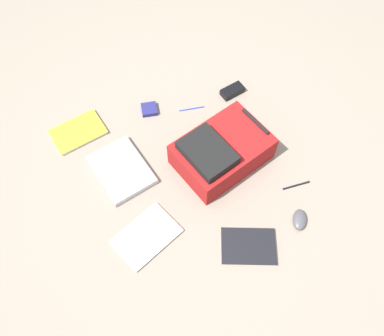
# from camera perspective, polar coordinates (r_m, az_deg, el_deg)

# --- Properties ---
(ground_plane) EXTENTS (3.60, 3.60, 0.00)m
(ground_plane) POSITION_cam_1_polar(r_m,az_deg,el_deg) (2.02, -0.52, -0.82)
(ground_plane) COLOR gray
(backpack) EXTENTS (0.37, 0.48, 0.19)m
(backpack) POSITION_cam_1_polar(r_m,az_deg,el_deg) (1.99, 4.00, 2.17)
(backpack) COLOR maroon
(backpack) RESTS_ON ground_plane
(laptop) EXTENTS (0.33, 0.27, 0.03)m
(laptop) POSITION_cam_1_polar(r_m,az_deg,el_deg) (2.04, -9.59, -0.25)
(laptop) COLOR #929296
(laptop) RESTS_ON ground_plane
(book_blue) EXTENTS (0.20, 0.27, 0.02)m
(book_blue) POSITION_cam_1_polar(r_m,az_deg,el_deg) (2.21, -15.25, 4.75)
(book_blue) COLOR silver
(book_blue) RESTS_ON ground_plane
(book_comic) EXTENTS (0.26, 0.29, 0.02)m
(book_comic) POSITION_cam_1_polar(r_m,az_deg,el_deg) (1.88, 7.68, -10.55)
(book_comic) COLOR silver
(book_comic) RESTS_ON ground_plane
(book_manual) EXTENTS (0.26, 0.32, 0.01)m
(book_manual) POSITION_cam_1_polar(r_m,az_deg,el_deg) (1.89, -6.24, -9.25)
(book_manual) COLOR silver
(book_manual) RESTS_ON ground_plane
(computer_mouse) EXTENTS (0.12, 0.11, 0.03)m
(computer_mouse) POSITION_cam_1_polar(r_m,az_deg,el_deg) (1.96, 14.46, -6.83)
(computer_mouse) COLOR #4C4C51
(computer_mouse) RESTS_ON ground_plane
(power_brick) EXTENTS (0.08, 0.13, 0.04)m
(power_brick) POSITION_cam_1_polar(r_m,az_deg,el_deg) (2.30, 5.52, 10.40)
(power_brick) COLOR black
(power_brick) RESTS_ON ground_plane
(pen_black) EXTENTS (0.03, 0.14, 0.01)m
(pen_black) POSITION_cam_1_polar(r_m,az_deg,el_deg) (2.04, 14.05, -2.27)
(pen_black) COLOR black
(pen_black) RESTS_ON ground_plane
(pen_blue) EXTENTS (0.04, 0.13, 0.01)m
(pen_blue) POSITION_cam_1_polar(r_m,az_deg,el_deg) (2.23, -0.01, 8.11)
(pen_blue) COLOR #1933B2
(pen_blue) RESTS_ON ground_plane
(earbud_pouch) EXTENTS (0.10, 0.10, 0.02)m
(earbud_pouch) POSITION_cam_1_polar(r_m,az_deg,el_deg) (2.23, -5.84, 7.96)
(earbud_pouch) COLOR navy
(earbud_pouch) RESTS_ON ground_plane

